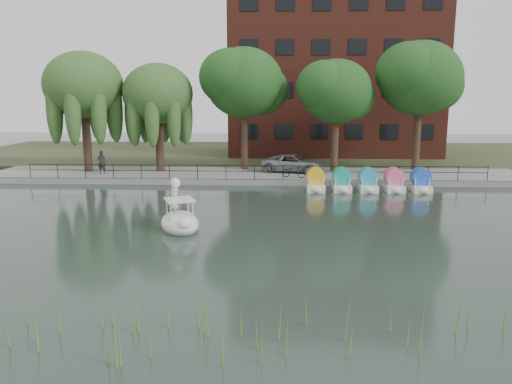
# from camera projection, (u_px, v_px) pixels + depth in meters

# --- Properties ---
(ground_plane) EXTENTS (120.00, 120.00, 0.00)m
(ground_plane) POSITION_uv_depth(u_px,v_px,m) (241.00, 238.00, 21.97)
(ground_plane) COLOR #3A4F43
(promenade) EXTENTS (40.00, 6.00, 0.40)m
(promenade) POSITION_uv_depth(u_px,v_px,m) (256.00, 176.00, 37.61)
(promenade) COLOR gray
(promenade) RESTS_ON ground_plane
(kerb) EXTENTS (40.00, 0.25, 0.40)m
(kerb) POSITION_uv_depth(u_px,v_px,m) (254.00, 182.00, 34.72)
(kerb) COLOR gray
(kerb) RESTS_ON ground_plane
(land_strip) EXTENTS (60.00, 22.00, 0.36)m
(land_strip) POSITION_uv_depth(u_px,v_px,m) (262.00, 154.00, 51.34)
(land_strip) COLOR #47512D
(land_strip) RESTS_ON ground_plane
(railing) EXTENTS (32.00, 0.05, 1.00)m
(railing) POSITION_uv_depth(u_px,v_px,m) (254.00, 169.00, 34.73)
(railing) COLOR black
(railing) RESTS_ON promenade
(apartment_building) EXTENTS (20.00, 10.07, 18.00)m
(apartment_building) POSITION_uv_depth(u_px,v_px,m) (333.00, 62.00, 49.24)
(apartment_building) COLOR #4C1E16
(apartment_building) RESTS_ON land_strip
(willow_left) EXTENTS (5.88, 5.88, 9.01)m
(willow_left) POSITION_uv_depth(u_px,v_px,m) (83.00, 86.00, 37.35)
(willow_left) COLOR #473323
(willow_left) RESTS_ON promenade
(willow_mid) EXTENTS (5.32, 5.32, 8.15)m
(willow_mid) POSITION_uv_depth(u_px,v_px,m) (158.00, 94.00, 37.74)
(willow_mid) COLOR #473323
(willow_mid) RESTS_ON promenade
(broadleaf_center) EXTENTS (6.00, 6.00, 9.25)m
(broadleaf_center) POSITION_uv_depth(u_px,v_px,m) (244.00, 83.00, 38.29)
(broadleaf_center) COLOR #473323
(broadleaf_center) RESTS_ON promenade
(broadleaf_right) EXTENTS (5.40, 5.40, 8.32)m
(broadleaf_right) POSITION_uv_depth(u_px,v_px,m) (336.00, 92.00, 37.64)
(broadleaf_right) COLOR #473323
(broadleaf_right) RESTS_ON promenade
(broadleaf_far) EXTENTS (6.30, 6.30, 9.71)m
(broadleaf_far) POSITION_uv_depth(u_px,v_px,m) (420.00, 79.00, 38.15)
(broadleaf_far) COLOR #473323
(broadleaf_far) RESTS_ON promenade
(minivan) EXTENTS (3.63, 5.89, 1.52)m
(minivan) POSITION_uv_depth(u_px,v_px,m) (293.00, 162.00, 37.92)
(minivan) COLOR gray
(minivan) RESTS_ON promenade
(bicycle) EXTENTS (1.11, 1.82, 1.00)m
(bicycle) POSITION_uv_depth(u_px,v_px,m) (294.00, 171.00, 35.45)
(bicycle) COLOR gray
(bicycle) RESTS_ON promenade
(pedestrian) EXTENTS (0.74, 0.52, 1.98)m
(pedestrian) POSITION_uv_depth(u_px,v_px,m) (102.00, 160.00, 37.19)
(pedestrian) COLOR black
(pedestrian) RESTS_ON promenade
(swan_boat) EXTENTS (2.61, 3.17, 2.32)m
(swan_boat) POSITION_uv_depth(u_px,v_px,m) (180.00, 219.00, 23.32)
(swan_boat) COLOR white
(swan_boat) RESTS_ON ground_plane
(pedal_boat_row) EXTENTS (7.95, 1.70, 1.40)m
(pedal_boat_row) POSITION_uv_depth(u_px,v_px,m) (368.00, 182.00, 32.57)
(pedal_boat_row) COLOR white
(pedal_boat_row) RESTS_ON ground_plane
(reed_bank) EXTENTS (24.00, 2.40, 1.20)m
(reed_bank) POSITION_uv_depth(u_px,v_px,m) (293.00, 324.00, 12.45)
(reed_bank) COLOR #669938
(reed_bank) RESTS_ON ground_plane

